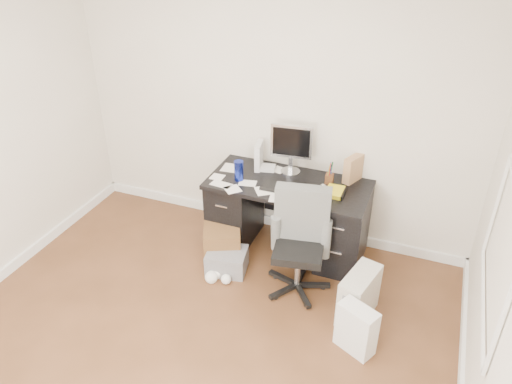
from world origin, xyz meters
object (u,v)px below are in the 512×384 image
at_px(lcd_monitor, 291,149).
at_px(office_chair, 299,245).
at_px(wicker_basket, 222,243).
at_px(keyboard, 289,189).
at_px(pc_tower, 359,295).
at_px(desk, 287,214).

bearing_deg(lcd_monitor, office_chair, -72.65).
relative_size(lcd_monitor, wicker_basket, 1.46).
distance_m(keyboard, wicker_basket, 0.86).
bearing_deg(wicker_basket, pc_tower, -12.27).
bearing_deg(desk, keyboard, -72.26).
bearing_deg(office_chair, keyboard, 110.46).
bearing_deg(pc_tower, keyboard, 160.24).
relative_size(office_chair, pc_tower, 2.19).
bearing_deg(office_chair, desk, 107.52).
bearing_deg(pc_tower, desk, 155.63).
distance_m(desk, lcd_monitor, 0.63).
height_order(pc_tower, wicker_basket, pc_tower).
bearing_deg(office_chair, wicker_basket, 158.99).
relative_size(desk, keyboard, 2.98).
relative_size(pc_tower, wicker_basket, 1.28).
bearing_deg(desk, wicker_basket, -144.47).
distance_m(keyboard, pc_tower, 1.11).
height_order(keyboard, office_chair, office_chair).
distance_m(lcd_monitor, wicker_basket, 1.12).
height_order(office_chair, wicker_basket, office_chair).
bearing_deg(keyboard, desk, 106.63).
height_order(lcd_monitor, wicker_basket, lcd_monitor).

